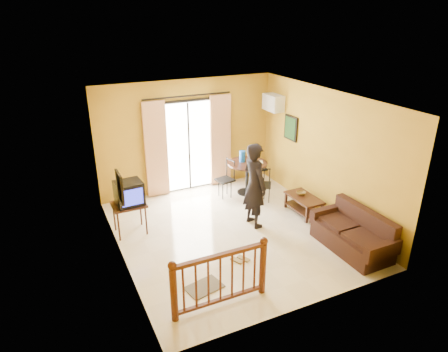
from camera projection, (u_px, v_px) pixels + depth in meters
name	position (u px, v px, depth m)	size (l,w,h in m)	color
ground	(232.00, 232.00, 8.33)	(5.00, 5.00, 0.00)	beige
room_shell	(233.00, 156.00, 7.67)	(5.00, 5.00, 5.00)	white
balcony_door	(189.00, 145.00, 9.90)	(2.25, 0.14, 2.46)	black
tv_table	(129.00, 207.00, 8.11)	(0.67, 0.56, 0.66)	black
television	(129.00, 193.00, 8.00)	(0.55, 0.51, 0.47)	black
picture_left	(120.00, 187.00, 6.69)	(0.05, 0.42, 0.52)	black
dining_table	(247.00, 169.00, 9.88)	(0.98, 0.98, 0.82)	black
water_jug	(242.00, 156.00, 9.83)	(0.15, 0.15, 0.28)	blue
serving_tray	(257.00, 162.00, 9.82)	(0.28, 0.18, 0.02)	white
dining_chairs	(248.00, 194.00, 10.07)	(1.59, 1.48, 0.95)	black
air_conditioner	(273.00, 103.00, 9.95)	(0.31, 0.60, 0.40)	silver
botanical_print	(291.00, 128.00, 9.65)	(0.05, 0.50, 0.60)	black
coffee_table	(304.00, 202.00, 9.03)	(0.51, 0.91, 0.41)	black
bowl	(301.00, 193.00, 9.07)	(0.22, 0.22, 0.07)	brown
sofa	(354.00, 235.00, 7.67)	(0.78, 1.67, 0.80)	black
standing_person	(255.00, 185.00, 8.31)	(0.67, 0.44, 1.84)	black
stair_balustrade	(220.00, 275.00, 6.07)	(1.63, 0.13, 1.04)	#471E0F
doormat	(204.00, 287.00, 6.68)	(0.60, 0.40, 0.02)	#5F594C
sandals	(240.00, 260.00, 7.40)	(0.34, 0.27, 0.03)	brown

